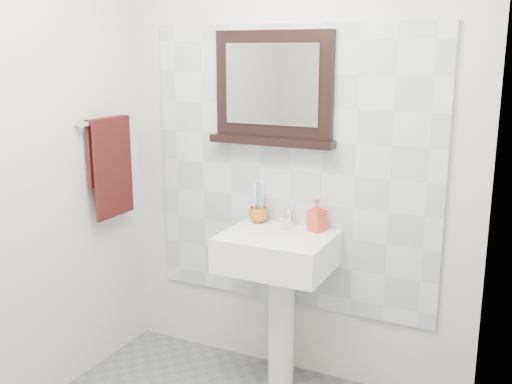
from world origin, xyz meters
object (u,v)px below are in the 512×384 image
framed_mirror (273,91)px  hand_towel (110,159)px  pedestal_sink (278,268)px  toothbrush_cup (258,215)px  soap_dispenser (317,215)px

framed_mirror → hand_towel: 0.97m
pedestal_sink → framed_mirror: framed_mirror is taller
hand_towel → toothbrush_cup: bearing=17.3°
hand_towel → soap_dispenser: bearing=11.7°
pedestal_sink → soap_dispenser: size_ratio=5.75×
pedestal_sink → framed_mirror: size_ratio=1.40×
soap_dispenser → hand_towel: hand_towel is taller
pedestal_sink → hand_towel: 1.10m
pedestal_sink → soap_dispenser: soap_dispenser is taller
pedestal_sink → toothbrush_cup: 0.32m
toothbrush_cup → hand_towel: 0.87m
pedestal_sink → hand_towel: (-0.97, -0.10, 0.51)m
toothbrush_cup → soap_dispenser: size_ratio=0.63×
framed_mirror → hand_towel: framed_mirror is taller
pedestal_sink → framed_mirror: (-0.12, 0.19, 0.89)m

